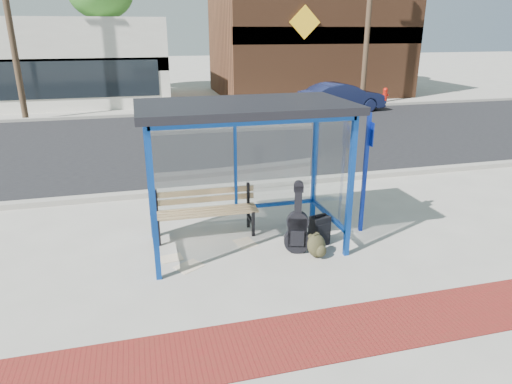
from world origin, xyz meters
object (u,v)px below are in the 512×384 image
object	(u,v)px
bench	(204,209)
parked_car	(342,97)
guitar_bag	(297,229)
fire_hydrant	(385,95)
backpack	(317,246)
suitcase	(319,231)

from	to	relation	value
bench	parked_car	distance (m)	13.95
guitar_bag	parked_car	bearing A→B (deg)	78.75
fire_hydrant	backpack	bearing A→B (deg)	-123.13
bench	backpack	distance (m)	2.10
bench	suitcase	distance (m)	2.04
bench	suitcase	size ratio (longest dim) A/B	3.29
guitar_bag	parked_car	size ratio (longest dim) A/B	0.31
parked_car	fire_hydrant	world-z (taller)	parked_car
parked_car	fire_hydrant	distance (m)	3.30
backpack	parked_car	xyz separation A→B (m)	(6.30, 12.79, 0.44)
parked_car	bench	bearing A→B (deg)	140.75
backpack	bench	bearing A→B (deg)	121.35
suitcase	backpack	size ratio (longest dim) A/B	1.43
fire_hydrant	guitar_bag	bearing A→B (deg)	-124.30
backpack	parked_car	bearing A→B (deg)	44.15
suitcase	fire_hydrant	distance (m)	16.53
bench	suitcase	xyz separation A→B (m)	(1.81, -0.91, -0.23)
guitar_bag	suitcase	bearing A→B (deg)	36.84
suitcase	bench	bearing A→B (deg)	140.15
parked_car	fire_hydrant	size ratio (longest dim) A/B	4.79
guitar_bag	backpack	world-z (taller)	guitar_bag
fire_hydrant	bench	bearing A→B (deg)	-130.16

